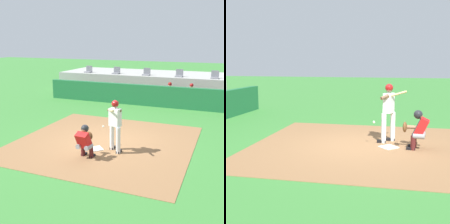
# 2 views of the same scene
# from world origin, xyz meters

# --- Properties ---
(ground_plane) EXTENTS (80.00, 80.00, 0.00)m
(ground_plane) POSITION_xyz_m (0.00, 0.00, 0.00)
(ground_plane) COLOR #387A33
(dirt_infield) EXTENTS (6.40, 6.40, 0.01)m
(dirt_infield) POSITION_xyz_m (0.00, 0.00, 0.01)
(dirt_infield) COLOR olive
(dirt_infield) RESTS_ON ground
(home_plate) EXTENTS (0.62, 0.62, 0.02)m
(home_plate) POSITION_xyz_m (0.00, -0.80, 0.02)
(home_plate) COLOR white
(home_plate) RESTS_ON dirt_infield
(batter_at_plate) EXTENTS (0.61, 0.85, 1.80)m
(batter_at_plate) POSITION_xyz_m (0.69, -0.72, 1.04)
(batter_at_plate) COLOR silver
(batter_at_plate) RESTS_ON ground
(catcher_crouched) EXTENTS (0.51, 1.62, 1.13)m
(catcher_crouched) POSITION_xyz_m (0.01, -1.59, 0.61)
(catcher_crouched) COLOR gray
(catcher_crouched) RESTS_ON ground
(dugout_wall) EXTENTS (13.00, 0.30, 1.20)m
(dugout_wall) POSITION_xyz_m (0.00, 6.50, 0.60)
(dugout_wall) COLOR #1E6638
(dugout_wall) RESTS_ON ground
(dugout_bench) EXTENTS (11.80, 0.44, 0.45)m
(dugout_bench) POSITION_xyz_m (0.00, 7.50, 0.23)
(dugout_bench) COLOR olive
(dugout_bench) RESTS_ON ground
(dugout_player_0) EXTENTS (0.49, 0.70, 1.30)m
(dugout_player_0) POSITION_xyz_m (0.89, 7.34, 0.67)
(dugout_player_0) COLOR #939399
(dugout_player_0) RESTS_ON ground
(dugout_player_1) EXTENTS (0.49, 0.70, 1.30)m
(dugout_player_1) POSITION_xyz_m (2.13, 7.34, 0.67)
(dugout_player_1) COLOR #939399
(dugout_player_1) RESTS_ON ground
(stands_platform) EXTENTS (15.00, 4.40, 1.40)m
(stands_platform) POSITION_xyz_m (0.00, 10.90, 0.70)
(stands_platform) COLOR #9E9E99
(stands_platform) RESTS_ON ground
(stadium_seat_0) EXTENTS (0.46, 0.46, 0.48)m
(stadium_seat_0) POSITION_xyz_m (-5.42, 9.38, 1.53)
(stadium_seat_0) COLOR slate
(stadium_seat_0) RESTS_ON stands_platform
(stadium_seat_1) EXTENTS (0.46, 0.46, 0.48)m
(stadium_seat_1) POSITION_xyz_m (-3.25, 9.38, 1.53)
(stadium_seat_1) COLOR slate
(stadium_seat_1) RESTS_ON stands_platform
(stadium_seat_2) EXTENTS (0.46, 0.46, 0.48)m
(stadium_seat_2) POSITION_xyz_m (-1.08, 9.38, 1.53)
(stadium_seat_2) COLOR slate
(stadium_seat_2) RESTS_ON stands_platform
(stadium_seat_3) EXTENTS (0.46, 0.46, 0.48)m
(stadium_seat_3) POSITION_xyz_m (1.08, 9.38, 1.53)
(stadium_seat_3) COLOR slate
(stadium_seat_3) RESTS_ON stands_platform
(stadium_seat_4) EXTENTS (0.46, 0.46, 0.48)m
(stadium_seat_4) POSITION_xyz_m (3.25, 9.38, 1.53)
(stadium_seat_4) COLOR slate
(stadium_seat_4) RESTS_ON stands_platform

